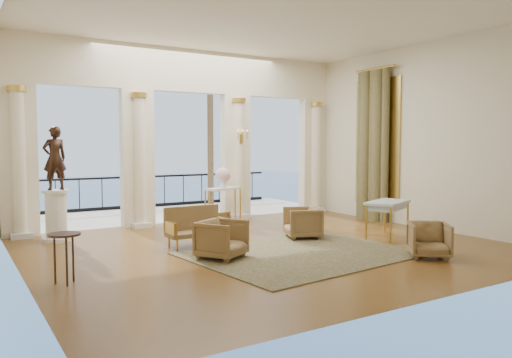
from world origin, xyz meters
TOP-DOWN VIEW (x-y plane):
  - floor at (0.00, 0.00)m, footprint 9.00×9.00m
  - room_walls at (0.00, -1.12)m, footprint 9.00×9.00m
  - arcade at (-0.00, 3.82)m, footprint 9.00×0.56m
  - terrace at (0.00, 5.80)m, footprint 10.00×3.60m
  - balustrade at (0.00, 7.40)m, footprint 9.00×0.06m
  - palm_tree at (2.00, 6.60)m, footprint 2.00×2.00m
  - sea at (0.00, 60.00)m, footprint 160.00×160.00m
  - curtain at (4.28, 1.50)m, footprint 0.33×1.40m
  - window_frame at (4.47, 1.50)m, footprint 0.04×1.60m
  - wall_sconce at (1.40, 3.51)m, footprint 0.30×0.11m
  - rug at (0.18, -0.85)m, footprint 4.29×3.50m
  - armchair_a at (-1.27, -0.40)m, footprint 1.00×0.99m
  - armchair_b at (1.96, -2.30)m, footprint 0.94×0.93m
  - armchair_c at (1.14, 0.41)m, footprint 0.90×0.93m
  - armchair_d at (-0.36, 1.79)m, footprint 0.72×0.75m
  - settee at (-1.20, 0.91)m, footprint 1.21×0.53m
  - game_table at (2.77, -0.53)m, footprint 1.34×1.05m
  - pedestal at (-3.50, 2.89)m, footprint 0.60×0.60m
  - statue at (-3.50, 2.89)m, footprint 0.54×0.40m
  - console_table at (0.60, 3.09)m, footprint 1.05×0.67m
  - urn at (0.60, 3.09)m, footprint 0.39×0.39m
  - side_table at (-4.00, -0.64)m, footprint 0.46×0.46m

SIDE VIEW (x-z plane):
  - sea at x=0.00m, z-range -6.00..-6.00m
  - terrace at x=0.00m, z-range -0.10..0.00m
  - floor at x=0.00m, z-range 0.00..0.00m
  - rug at x=0.18m, z-range 0.00..0.02m
  - armchair_d at x=-0.36m, z-range 0.00..0.62m
  - armchair_b at x=1.96m, z-range 0.00..0.71m
  - armchair_c at x=1.14m, z-range 0.00..0.75m
  - armchair_a at x=-1.27m, z-range 0.00..0.77m
  - settee at x=-1.20m, z-range 0.00..0.79m
  - balustrade at x=0.00m, z-range -0.11..0.92m
  - pedestal at x=-3.50m, z-range -0.02..1.07m
  - side_table at x=-4.00m, z-range 0.27..1.03m
  - game_table at x=2.77m, z-range 0.32..1.13m
  - console_table at x=0.60m, z-range 0.31..1.24m
  - urn at x=0.60m, z-range 0.97..1.49m
  - statue at x=-3.50m, z-range 1.09..2.43m
  - curtain at x=4.28m, z-range -0.03..4.06m
  - window_frame at x=4.47m, z-range 0.40..3.80m
  - wall_sconce at x=1.40m, z-range 2.06..2.40m
  - arcade at x=0.00m, z-range 0.33..4.83m
  - room_walls at x=0.00m, z-range -1.62..7.38m
  - palm_tree at x=2.00m, z-range 1.84..6.34m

